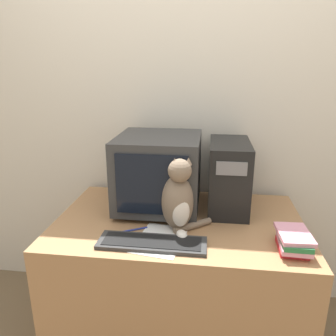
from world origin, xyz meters
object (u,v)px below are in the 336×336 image
Objects in this scene: computer_tower at (229,176)px; book_stack at (294,241)px; keyboard at (152,243)px; pen at (134,230)px; crt_monitor at (159,172)px; cat at (179,199)px.

computer_tower is 0.53m from book_stack.
computer_tower is 0.83× the size of keyboard.
book_stack is (0.27, -0.43, -0.15)m from computer_tower.
pen is at bearing -144.02° from computer_tower.
crt_monitor is 1.14× the size of computer_tower.
pen is (-0.11, 0.12, -0.01)m from keyboard.
book_stack is (0.66, -0.38, -0.17)m from crt_monitor.
crt_monitor is at bearing 94.38° from keyboard.
computer_tower is 0.61m from keyboard.
book_stack is (0.52, -0.13, -0.12)m from cat.
computer_tower is at bearing 7.43° from crt_monitor.
keyboard is 0.17m from pen.
computer_tower is at bearing 35.98° from pen.
computer_tower reaches higher than book_stack.
keyboard is 0.25m from cat.
pen is (-0.47, -0.34, -0.19)m from computer_tower.
cat reaches higher than pen.
keyboard is at bearing -85.62° from crt_monitor.
crt_monitor is 3.78× the size of pen.
crt_monitor is 0.46m from keyboard.
computer_tower reaches higher than pen.
cat is 0.27m from pen.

